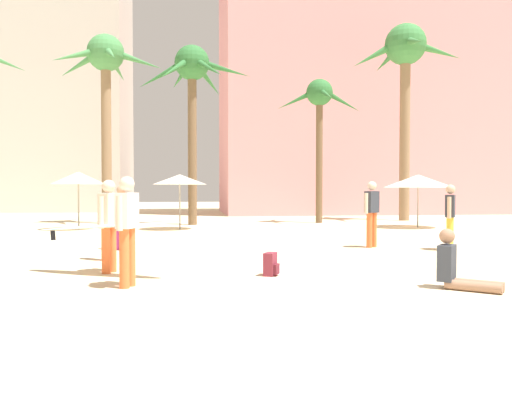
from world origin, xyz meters
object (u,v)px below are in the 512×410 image
person_mid_right (458,268)px  person_far_left (108,224)px  cafe_umbrella_0 (180,179)px  cafe_umbrella_3 (78,178)px  palm_tree_far_right (192,79)px  palm_tree_right (106,72)px  palm_tree_far_left (405,61)px  person_mid_left (127,226)px  person_far_right (121,215)px  beach_towel (315,269)px  backpack (271,265)px  palm_tree_center (320,107)px  cafe_umbrella_1 (418,181)px  person_mid_center (450,214)px  person_near_left (372,211)px  person_near_right (108,217)px

person_mid_right → person_far_left: bearing=-161.0°
cafe_umbrella_0 → person_mid_right: size_ratio=2.27×
cafe_umbrella_3 → palm_tree_far_right: bearing=25.6°
palm_tree_right → palm_tree_far_right: palm_tree_right is taller
palm_tree_far_left → cafe_umbrella_0: 13.57m
person_far_left → person_mid_left: person_mid_left is taller
person_far_right → person_mid_left: size_ratio=0.95×
cafe_umbrella_0 → person_mid_left: size_ratio=1.22×
palm_tree_far_right → person_far_right: bearing=-101.4°
beach_towel → person_mid_left: (-3.42, -1.38, 0.97)m
backpack → person_mid_right: 3.16m
palm_tree_center → palm_tree_right: palm_tree_right is taller
palm_tree_right → cafe_umbrella_1: palm_tree_right is taller
cafe_umbrella_0 → palm_tree_center: bearing=26.0°
beach_towel → person_far_right: size_ratio=1.03×
palm_tree_right → person_far_right: size_ratio=5.19×
person_far_right → person_mid_center: size_ratio=0.99×
palm_tree_far_right → cafe_umbrella_3: size_ratio=3.50×
palm_tree_far_right → backpack: (1.30, -13.82, -6.27)m
palm_tree_far_left → backpack: palm_tree_far_left is taller
palm_tree_far_right → person_mid_center: bearing=-58.2°
cafe_umbrella_3 → person_far_left: 11.49m
beach_towel → person_near_left: bearing=55.0°
person_near_right → person_mid_left: size_ratio=0.99×
person_far_left → person_mid_right: bearing=3.6°
person_far_left → person_far_right: 3.79m
cafe_umbrella_1 → person_mid_right: cafe_umbrella_1 is taller
palm_tree_center → person_mid_right: size_ratio=7.06×
palm_tree_center → backpack: (-4.65, -14.35, -5.27)m
cafe_umbrella_3 → person_near_left: size_ratio=1.27×
person_far_left → person_mid_center: person_far_left is taller
palm_tree_far_right → person_near_left: (4.74, -9.69, -5.48)m
palm_tree_right → person_near_left: 15.35m
cafe_umbrella_3 → backpack: cafe_umbrella_3 is taller
palm_tree_center → cafe_umbrella_0: (-6.48, -3.16, -3.50)m
beach_towel → person_mid_center: (4.26, 2.67, 0.92)m
backpack → person_mid_left: (-2.46, -0.77, 0.78)m
cafe_umbrella_3 → person_near_right: 9.66m
person_far_left → palm_tree_right: bearing=123.8°
beach_towel → person_near_right: person_near_right is taller
palm_tree_far_left → person_mid_right: (-6.72, -17.30, -7.75)m
backpack → person_mid_left: person_mid_left is taller
person_near_right → person_mid_center: 8.53m
beach_towel → person_far_right: bearing=137.9°
palm_tree_right → person_mid_left: bearing=-80.1°
beach_towel → person_mid_right: person_mid_right is taller
palm_tree_right → backpack: bearing=-71.0°
palm_tree_far_left → cafe_umbrella_1: (-1.47, -4.74, -6.15)m
palm_tree_far_left → palm_tree_right: (-14.69, -0.43, -1.07)m
palm_tree_center → person_near_left: bearing=-96.7°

